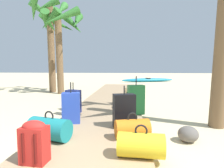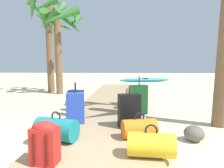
{
  "view_description": "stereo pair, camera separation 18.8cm",
  "coord_description": "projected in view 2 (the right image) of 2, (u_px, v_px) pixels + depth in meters",
  "views": [
    {
      "loc": [
        0.6,
        -1.26,
        1.22
      ],
      "look_at": [
        -0.04,
        6.03,
        0.55
      ],
      "focal_mm": 30.69,
      "sensor_mm": 36.0,
      "label": 1
    },
    {
      "loc": [
        0.41,
        -1.27,
        1.22
      ],
      "look_at": [
        -0.04,
        6.03,
        0.55
      ],
      "focal_mm": 30.69,
      "sensor_mm": 36.0,
      "label": 2
    }
  ],
  "objects": [
    {
      "name": "palm_tree_near_left",
      "position": [
        60.0,
        28.0,
        8.25
      ],
      "size": [
        2.1,
        2.35,
        3.72
      ],
      "color": "brown",
      "rests_on": "ground"
    },
    {
      "name": "suitcase_black",
      "position": [
        129.0,
        111.0,
        3.6
      ],
      "size": [
        0.45,
        0.32,
        0.79
      ],
      "color": "black",
      "rests_on": "boardwalk"
    },
    {
      "name": "rock_left_far",
      "position": [
        69.0,
        103.0,
        6.08
      ],
      "size": [
        0.39,
        0.39,
        0.15
      ],
      "primitive_type": "ellipsoid",
      "rotation": [
        0.0,
        0.0,
        0.72
      ],
      "color": "slate",
      "rests_on": "ground"
    },
    {
      "name": "duffel_bag_teal",
      "position": [
        56.0,
        129.0,
        2.95
      ],
      "size": [
        0.71,
        0.5,
        0.46
      ],
      "color": "#197A7F",
      "rests_on": "boardwalk"
    },
    {
      "name": "duffel_bag_orange",
      "position": [
        139.0,
        128.0,
        3.07
      ],
      "size": [
        0.6,
        0.43,
        0.41
      ],
      "color": "orange",
      "rests_on": "boardwalk"
    },
    {
      "name": "kayak",
      "position": [
        145.0,
        80.0,
        15.27
      ],
      "size": [
        4.23,
        1.66,
        0.31
      ],
      "color": "teal",
      "rests_on": "ground"
    },
    {
      "name": "boardwalk",
      "position": [
        112.0,
        100.0,
        6.85
      ],
      "size": [
        1.81,
        10.96,
        0.08
      ],
      "primitive_type": "cube",
      "color": "tan",
      "rests_on": "ground"
    },
    {
      "name": "palm_tree_far_left",
      "position": [
        48.0,
        23.0,
        8.86
      ],
      "size": [
        1.93,
        2.06,
        4.39
      ],
      "color": "brown",
      "rests_on": "ground"
    },
    {
      "name": "backpack_red",
      "position": [
        45.0,
        141.0,
        2.24
      ],
      "size": [
        0.32,
        0.25,
        0.51
      ],
      "color": "red",
      "rests_on": "boardwalk"
    },
    {
      "name": "suitcase_navy",
      "position": [
        76.0,
        101.0,
        4.7
      ],
      "size": [
        0.38,
        0.3,
        0.75
      ],
      "color": "navy",
      "rests_on": "boardwalk"
    },
    {
      "name": "duffel_bag_yellow",
      "position": [
        151.0,
        145.0,
        2.42
      ],
      "size": [
        0.6,
        0.35,
        0.42
      ],
      "color": "gold",
      "rests_on": "boardwalk"
    },
    {
      "name": "rock_left_near",
      "position": [
        74.0,
        94.0,
        7.84
      ],
      "size": [
        0.4,
        0.4,
        0.2
      ],
      "primitive_type": "ellipsoid",
      "rotation": [
        0.0,
        0.0,
        2.35
      ],
      "color": "slate",
      "rests_on": "ground"
    },
    {
      "name": "backpack_tan",
      "position": [
        131.0,
        97.0,
        5.11
      ],
      "size": [
        0.3,
        0.3,
        0.61
      ],
      "color": "tan",
      "rests_on": "boardwalk"
    },
    {
      "name": "rock_right_far",
      "position": [
        194.0,
        133.0,
        3.13
      ],
      "size": [
        0.46,
        0.46,
        0.26
      ],
      "primitive_type": "ellipsoid",
      "rotation": [
        0.0,
        0.0,
        2.2
      ],
      "color": "#5B5651",
      "rests_on": "ground"
    },
    {
      "name": "ground_plane",
      "position": [
        110.0,
        107.0,
        5.76
      ],
      "size": [
        60.0,
        60.0,
        0.0
      ],
      "primitive_type": "plane",
      "color": "beige"
    },
    {
      "name": "suitcase_blue",
      "position": [
        75.0,
        108.0,
        3.84
      ],
      "size": [
        0.4,
        0.31,
        0.83
      ],
      "color": "#2847B7",
      "rests_on": "boardwalk"
    },
    {
      "name": "suitcase_green",
      "position": [
        139.0,
        100.0,
        4.58
      ],
      "size": [
        0.43,
        0.31,
        0.91
      ],
      "color": "#237538",
      "rests_on": "boardwalk"
    }
  ]
}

